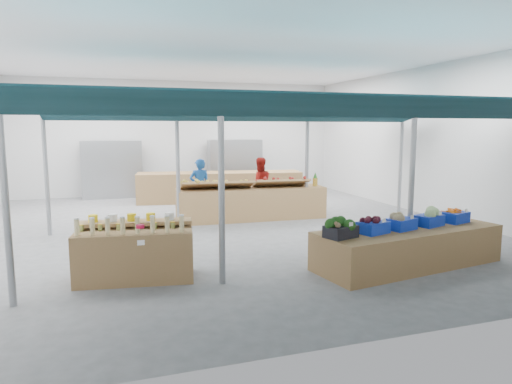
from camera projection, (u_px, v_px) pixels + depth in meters
floor at (223, 228)px, 11.35m from camera, size 13.00×13.00×0.00m
hall at (209, 121)px, 12.34m from camera, size 13.00×13.00×13.00m
pole_grid at (276, 159)px, 9.69m from camera, size 10.00×4.60×3.00m
awnings at (276, 113)px, 9.55m from camera, size 9.50×7.08×0.30m
back_shelving_left at (112, 170)px, 16.09m from camera, size 2.00×0.50×2.00m
back_shelving_right at (235, 167)px, 17.48m from camera, size 2.00×0.50×2.00m
bottle_shelf at (135, 252)px, 7.45m from camera, size 1.95×1.35×1.10m
veg_counter at (408, 247)px, 8.18m from camera, size 3.66×1.70×0.68m
fruit_counter at (252, 203)px, 12.39m from camera, size 4.05×1.14×0.86m
far_counter at (220, 187)px, 15.46m from camera, size 5.59×1.92×0.99m
crate_stack at (393, 240)px, 8.81m from camera, size 0.63×0.55×0.63m
vendor_left at (200, 187)px, 13.00m from camera, size 0.60×0.41×1.60m
vendor_right at (260, 184)px, 13.56m from camera, size 0.81×0.64×1.60m
crate_broccoli at (341, 228)px, 7.42m from camera, size 0.58×0.49×0.35m
crate_beets at (373, 225)px, 7.74m from camera, size 0.58×0.49×0.29m
crate_celeriac at (401, 221)px, 8.02m from camera, size 0.58×0.49×0.31m
crate_cabbage at (429, 217)px, 8.33m from camera, size 0.58×0.49×0.35m
crate_carrots at (455, 216)px, 8.64m from camera, size 0.58×0.49×0.29m
sparrow at (338, 225)px, 7.24m from camera, size 0.12×0.09×0.11m
pole_ribbon at (140, 228)px, 6.34m from camera, size 0.12×0.12×0.28m
apple_heap_yellow at (217, 183)px, 11.96m from camera, size 1.96×0.87×0.27m
apple_heap_red at (281, 181)px, 12.43m from camera, size 1.56×0.83×0.27m
pineapple at (315, 180)px, 12.70m from camera, size 0.14×0.14×0.39m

